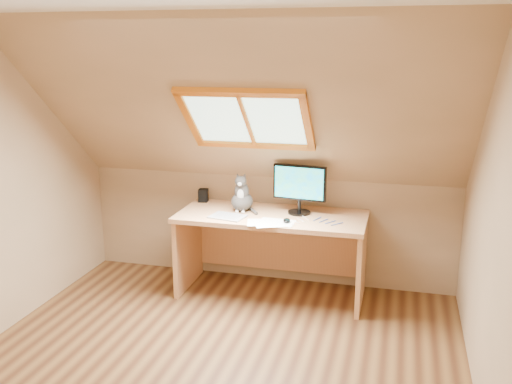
% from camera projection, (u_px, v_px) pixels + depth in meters
% --- Properties ---
extents(ground, '(3.50, 3.50, 0.00)m').
position_uv_depth(ground, '(208.00, 373.00, 3.91)').
color(ground, brown).
rests_on(ground, ground).
extents(room_shell, '(3.52, 3.52, 2.41)m').
position_uv_depth(room_shell, '(198.00, 173.00, 3.47)').
color(room_shell, tan).
rests_on(room_shell, ground).
extents(desk, '(1.65, 0.72, 0.75)m').
position_uv_depth(desk, '(273.00, 236.00, 5.11)').
color(desk, tan).
rests_on(desk, ground).
extents(monitor, '(0.47, 0.20, 0.43)m').
position_uv_depth(monitor, '(300.00, 186.00, 4.95)').
color(monitor, black).
rests_on(monitor, desk).
extents(cat, '(0.21, 0.25, 0.36)m').
position_uv_depth(cat, '(242.00, 197.00, 5.07)').
color(cat, '#403B39').
rests_on(cat, desk).
extents(desk_speaker, '(0.09, 0.09, 0.12)m').
position_uv_depth(desk_speaker, '(203.00, 195.00, 5.39)').
color(desk_speaker, black).
rests_on(desk_speaker, desk).
extents(graphics_tablet, '(0.33, 0.26, 0.01)m').
position_uv_depth(graphics_tablet, '(228.00, 217.00, 4.90)').
color(graphics_tablet, '#B2B2B7').
rests_on(graphics_tablet, desk).
extents(mouse, '(0.08, 0.11, 0.03)m').
position_uv_depth(mouse, '(287.00, 221.00, 4.75)').
color(mouse, black).
rests_on(mouse, desk).
extents(papers, '(0.35, 0.30, 0.01)m').
position_uv_depth(papers, '(265.00, 223.00, 4.75)').
color(papers, white).
rests_on(papers, desk).
extents(cables, '(0.51, 0.26, 0.01)m').
position_uv_depth(cables, '(315.00, 221.00, 4.78)').
color(cables, silver).
rests_on(cables, desk).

